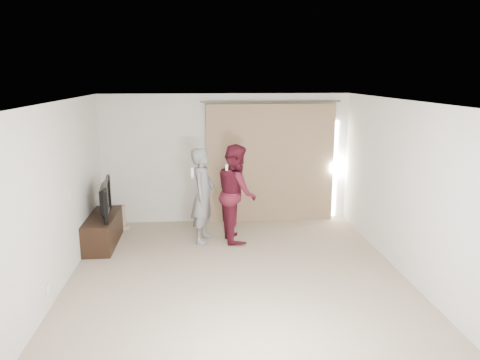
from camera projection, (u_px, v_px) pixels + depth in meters
name	position (u px, v px, depth m)	size (l,w,h in m)	color
floor	(237.00, 275.00, 7.08)	(5.50, 5.50, 0.00)	tan
wall_back	(226.00, 159.00, 9.46)	(5.00, 0.04, 2.60)	beige
wall_left	(60.00, 195.00, 6.58)	(0.04, 5.50, 2.60)	beige
ceiling	(237.00, 101.00, 6.51)	(5.00, 5.50, 0.01)	silver
curtain	(271.00, 163.00, 9.50)	(2.80, 0.11, 2.46)	tan
tv_console	(103.00, 230.00, 8.28)	(0.48, 1.38, 0.53)	black
tv	(101.00, 199.00, 8.16)	(1.10, 0.14, 0.63)	black
scratching_post	(121.00, 219.00, 9.19)	(0.34, 0.34, 0.45)	tan
person_man	(203.00, 195.00, 8.34)	(0.58, 0.72, 1.71)	slate
person_woman	(236.00, 193.00, 8.42)	(0.77, 0.93, 1.77)	#521321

